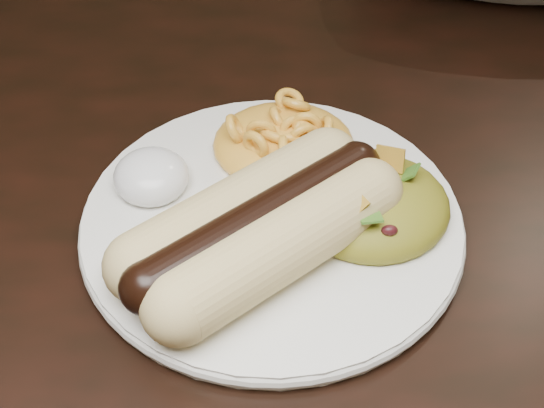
{
  "coord_description": "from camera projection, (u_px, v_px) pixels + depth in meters",
  "views": [
    {
      "loc": [
        0.04,
        -0.44,
        1.1
      ],
      "look_at": [
        0.05,
        -0.11,
        0.77
      ],
      "focal_mm": 55.0,
      "sensor_mm": 36.0,
      "label": 1
    }
  ],
  "objects": [
    {
      "name": "table",
      "position": [
        194.0,
        216.0,
        0.62
      ],
      "size": [
        1.6,
        0.9,
        0.75
      ],
      "color": "black",
      "rests_on": "floor"
    },
    {
      "name": "plate",
      "position": [
        272.0,
        223.0,
        0.48
      ],
      "size": [
        0.29,
        0.29,
        0.01
      ],
      "primitive_type": "cylinder",
      "rotation": [
        0.0,
        0.0,
        0.41
      ],
      "color": "silver",
      "rests_on": "table"
    },
    {
      "name": "hotdog",
      "position": [
        259.0,
        227.0,
        0.44
      ],
      "size": [
        0.13,
        0.14,
        0.04
      ],
      "rotation": [
        0.0,
        0.0,
        0.65
      ],
      "color": "#CFC17F",
      "rests_on": "plate"
    },
    {
      "name": "mac_and_cheese",
      "position": [
        284.0,
        128.0,
        0.51
      ],
      "size": [
        0.09,
        0.08,
        0.03
      ],
      "primitive_type": "ellipsoid",
      "rotation": [
        0.0,
        0.0,
        0.06
      ],
      "color": "#DB8E43",
      "rests_on": "plate"
    },
    {
      "name": "sour_cream",
      "position": [
        150.0,
        169.0,
        0.48
      ],
      "size": [
        0.05,
        0.05,
        0.03
      ],
      "primitive_type": "ellipsoid",
      "rotation": [
        0.0,
        0.0,
        0.03
      ],
      "color": "white",
      "rests_on": "plate"
    },
    {
      "name": "taco_salad",
      "position": [
        373.0,
        194.0,
        0.47
      ],
      "size": [
        0.09,
        0.09,
        0.04
      ],
      "rotation": [
        0.0,
        0.0,
        -0.16
      ],
      "color": "#B27F23",
      "rests_on": "plate"
    }
  ]
}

